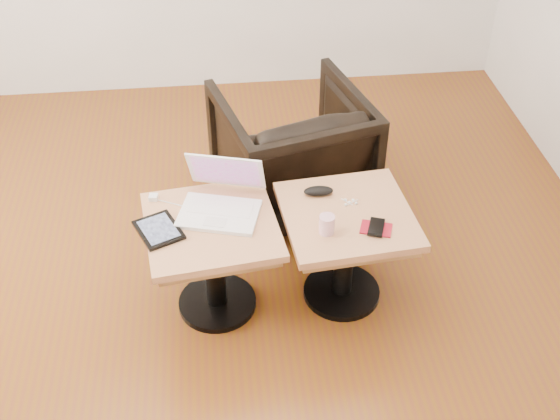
{
  "coord_description": "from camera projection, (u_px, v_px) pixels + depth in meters",
  "views": [
    {
      "loc": [
        0.12,
        -2.52,
        2.64
      ],
      "look_at": [
        0.39,
        -0.04,
        0.6
      ],
      "focal_mm": 45.0,
      "sensor_mm": 36.0,
      "label": 1
    }
  ],
  "objects": [
    {
      "name": "side_table_left",
      "position": [
        213.0,
        245.0,
        3.32
      ],
      "size": [
        0.67,
        0.67,
        0.55
      ],
      "rotation": [
        0.0,
        0.0,
        0.13
      ],
      "color": "black",
      "rests_on": "ground"
    },
    {
      "name": "laptop",
      "position": [
        221.0,
        200.0,
        3.28
      ],
      "size": [
        0.45,
        0.44,
        0.25
      ],
      "rotation": [
        0.0,
        0.0,
        -0.28
      ],
      "color": "white",
      "rests_on": "side_table_left"
    },
    {
      "name": "phone_on_sleeve",
      "position": [
        376.0,
        228.0,
        3.19
      ],
      "size": [
        0.17,
        0.14,
        0.02
      ],
      "rotation": [
        0.0,
        0.0,
        -0.34
      ],
      "color": "maroon",
      "rests_on": "side_table_right"
    },
    {
      "name": "armchair",
      "position": [
        292.0,
        151.0,
        4.01
      ],
      "size": [
        0.96,
        0.97,
        0.73
      ],
      "primitive_type": "imported",
      "rotation": [
        0.0,
        0.0,
        3.4
      ],
      "color": "black",
      "rests_on": "ground"
    },
    {
      "name": "earbuds_tangle",
      "position": [
        350.0,
        202.0,
        3.34
      ],
      "size": [
        0.08,
        0.05,
        0.01
      ],
      "color": "white",
      "rests_on": "side_table_right"
    },
    {
      "name": "striped_cup",
      "position": [
        327.0,
        224.0,
        3.15
      ],
      "size": [
        0.09,
        0.09,
        0.09
      ],
      "primitive_type": "cylinder",
      "rotation": [
        0.0,
        0.0,
        0.4
      ],
      "color": "#C65A7F",
      "rests_on": "side_table_right"
    },
    {
      "name": "side_table_right",
      "position": [
        346.0,
        234.0,
        3.37
      ],
      "size": [
        0.65,
        0.65,
        0.55
      ],
      "rotation": [
        0.0,
        0.0,
        0.09
      ],
      "color": "black",
      "rests_on": "ground"
    },
    {
      "name": "glasses_case",
      "position": [
        318.0,
        191.0,
        3.38
      ],
      "size": [
        0.15,
        0.07,
        0.04
      ],
      "primitive_type": "ellipsoid",
      "rotation": [
        0.0,
        0.0,
        -0.04
      ],
      "color": "black",
      "rests_on": "side_table_right"
    },
    {
      "name": "room_shell",
      "position": [
        181.0,
        62.0,
        2.74
      ],
      "size": [
        4.52,
        4.52,
        2.71
      ],
      "color": "brown",
      "rests_on": "ground"
    },
    {
      "name": "tablet",
      "position": [
        159.0,
        230.0,
        3.18
      ],
      "size": [
        0.25,
        0.28,
        0.02
      ],
      "rotation": [
        0.0,
        0.0,
        0.42
      ],
      "color": "black",
      "rests_on": "side_table_left"
    },
    {
      "name": "charging_adapter",
      "position": [
        153.0,
        197.0,
        3.36
      ],
      "size": [
        0.05,
        0.05,
        0.02
      ],
      "primitive_type": "cube",
      "rotation": [
        0.0,
        0.0,
        -0.15
      ],
      "color": "white",
      "rests_on": "side_table_left"
    }
  ]
}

